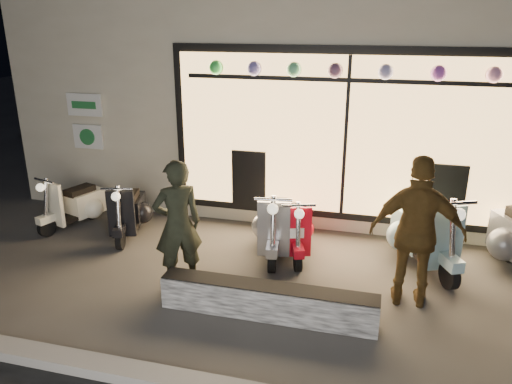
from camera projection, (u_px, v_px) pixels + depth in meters
ground at (262, 286)px, 6.39m from camera, size 40.00×40.00×0.00m
shop_building at (322, 76)px, 10.23m from camera, size 10.20×6.23×4.20m
graffiti_barrier at (268, 301)px, 5.67m from camera, size 2.49×0.28×0.40m
scooter_silver at (276, 224)px, 7.28m from camera, size 0.57×1.39×0.99m
scooter_red at (292, 227)px, 7.27m from camera, size 0.66×1.25×0.90m
scooter_black at (129, 210)px, 7.90m from camera, size 0.63×1.26×0.90m
scooter_cream at (79, 203)px, 8.22m from camera, size 0.64×1.22×0.87m
scooter_blue at (422, 231)px, 6.93m from camera, size 0.90×1.49×1.09m
man at (178, 224)px, 6.17m from camera, size 0.72×0.68×1.66m
woman at (417, 233)px, 5.71m from camera, size 1.08×0.45×1.83m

